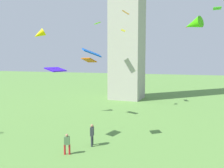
# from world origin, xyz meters

# --- Properties ---
(person_0) EXTENTS (0.40, 0.53, 1.78)m
(person_0) POSITION_xyz_m (0.16, 14.16, 1.01)
(person_0) COLOR #2D3338
(person_0) RESTS_ON ground_plane
(person_1) EXTENTS (0.46, 0.37, 1.55)m
(person_1) POSITION_xyz_m (-0.76, 11.90, 0.88)
(person_1) COLOR red
(person_1) RESTS_ON ground_plane
(kite_flying_0) EXTENTS (2.02, 1.75, 0.57)m
(kite_flying_0) POSITION_xyz_m (-4.39, 22.66, 6.95)
(kite_flying_0) COLOR #BF4F09
(kite_flying_2) EXTENTS (1.31, 1.71, 0.37)m
(kite_flying_2) POSITION_xyz_m (-3.05, 13.98, 6.14)
(kite_flying_2) COLOR #330FD7
(kite_flying_3) EXTENTS (2.07, 1.77, 1.43)m
(kite_flying_3) POSITION_xyz_m (7.27, 21.52, 10.31)
(kite_flying_3) COLOR #3CBE0D
(kite_flying_4) EXTENTS (1.74, 1.80, 0.81)m
(kite_flying_4) POSITION_xyz_m (-0.23, 15.01, 7.52)
(kite_flying_4) COLOR blue
(kite_flying_6) EXTENTS (1.52, 1.96, 0.91)m
(kite_flying_6) POSITION_xyz_m (-2.59, 30.98, 13.91)
(kite_flying_6) COLOR orange
(kite_flying_7) EXTENTS (1.38, 1.56, 0.32)m
(kite_flying_7) POSITION_xyz_m (6.59, 30.33, 11.33)
(kite_flying_7) COLOR #B4293B
(kite_flying_8) EXTENTS (0.71, 0.99, 0.53)m
(kite_flying_8) POSITION_xyz_m (-2.16, 28.70, 11.03)
(kite_flying_8) COLOR gold
(kite_flying_9) EXTENTS (1.80, 1.71, 1.44)m
(kite_flying_9) POSITION_xyz_m (-10.02, 20.78, 10.00)
(kite_flying_9) COLOR yellow
(kite_flying_10) EXTENTS (0.80, 1.15, 0.11)m
(kite_flying_10) POSITION_xyz_m (9.45, 25.23, 12.36)
(kite_flying_10) COLOR green
(kite_flying_11) EXTENTS (1.05, 1.32, 0.57)m
(kite_flying_11) POSITION_xyz_m (-7.17, 31.18, 12.67)
(kite_flying_11) COLOR #69DE09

